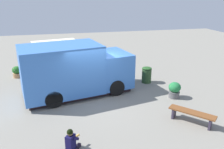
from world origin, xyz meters
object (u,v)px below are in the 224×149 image
trash_bin (147,75)px  food_truck (75,71)px  planter_flowering_near (174,90)px  planter_flowering_far (17,72)px  plaza_bench (192,114)px  person_customer (71,143)px

trash_bin → food_truck: bearing=99.2°
planter_flowering_near → planter_flowering_far: bearing=58.7°
food_truck → planter_flowering_far: size_ratio=8.19×
food_truck → plaza_bench: bearing=-132.6°
food_truck → trash_bin: size_ratio=6.20×
plaza_bench → planter_flowering_near: bearing=-11.4°
person_customer → planter_flowering_near: size_ratio=1.06×
trash_bin → person_customer: bearing=138.5°
person_customer → planter_flowering_near: bearing=-60.2°
person_customer → plaza_bench: 4.77m
planter_flowering_far → plaza_bench: bearing=-133.6°
food_truck → plaza_bench: food_truck is taller
planter_flowering_near → trash_bin: bearing=14.4°
plaza_bench → food_truck: bearing=47.4°
planter_flowering_far → plaza_bench: 10.38m
person_customer → plaza_bench: size_ratio=0.53×
person_customer → planter_flowering_far: size_ratio=1.22×
planter_flowering_far → trash_bin: 7.86m
food_truck → planter_flowering_far: bearing=45.2°
trash_bin → planter_flowering_far: bearing=70.6°
planter_flowering_near → plaza_bench: planter_flowering_near is taller
planter_flowering_near → plaza_bench: bearing=168.6°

